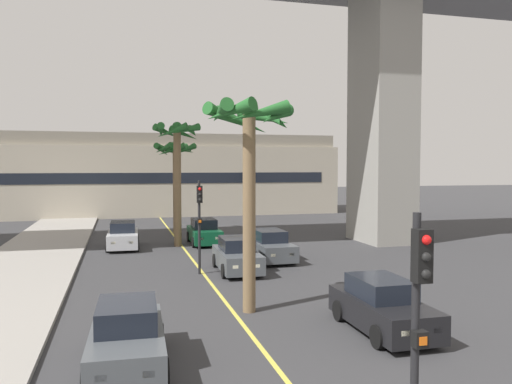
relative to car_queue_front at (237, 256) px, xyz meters
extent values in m
cube|color=#DBCC4C|center=(-1.57, 0.67, -0.72)|extent=(0.14, 56.00, 0.01)
cube|color=gray|center=(11.02, 6.84, 7.27)|extent=(2.80, 4.40, 15.98)
cube|color=#BCB29E|center=(-1.57, 29.75, 2.65)|extent=(35.92, 8.00, 6.74)
cube|color=gray|center=(-1.57, 29.75, 6.62)|extent=(35.20, 7.20, 1.20)
cube|color=black|center=(-1.57, 25.73, 2.99)|extent=(32.33, 0.04, 1.00)
cube|color=#4C5156|center=(0.00, -0.03, -0.14)|extent=(1.82, 4.15, 0.80)
cube|color=black|center=(0.00, 0.12, 0.54)|extent=(1.45, 2.09, 0.60)
cube|color=#F2EDCC|center=(0.41, -2.05, -0.09)|extent=(0.24, 0.09, 0.14)
cube|color=#F2EDCC|center=(-0.53, -2.03, -0.09)|extent=(0.24, 0.09, 0.14)
cylinder|color=black|center=(0.77, -1.33, -0.40)|extent=(0.24, 0.65, 0.64)
cylinder|color=black|center=(-0.84, -1.28, -0.40)|extent=(0.24, 0.65, 0.64)
cylinder|color=black|center=(0.84, 1.22, -0.40)|extent=(0.24, 0.65, 0.64)
cylinder|color=black|center=(-0.77, 1.26, -0.40)|extent=(0.24, 0.65, 0.64)
cube|color=#B7BABF|center=(-5.03, 8.21, -0.14)|extent=(1.81, 4.14, 0.80)
cube|color=black|center=(-5.03, 8.36, 0.54)|extent=(1.45, 2.09, 0.60)
cube|color=#F2EDCC|center=(-4.62, 6.19, -0.09)|extent=(0.24, 0.09, 0.14)
cube|color=#F2EDCC|center=(-5.55, 6.22, -0.09)|extent=(0.24, 0.09, 0.14)
cylinder|color=black|center=(-4.26, 6.92, -0.40)|extent=(0.24, 0.65, 0.64)
cylinder|color=black|center=(-5.87, 6.96, -0.40)|extent=(0.24, 0.65, 0.64)
cylinder|color=black|center=(-4.19, 9.46, -0.40)|extent=(0.24, 0.65, 0.64)
cylinder|color=black|center=(-5.80, 9.50, -0.40)|extent=(0.24, 0.65, 0.64)
cube|color=#4C5156|center=(2.26, 2.28, -0.14)|extent=(1.76, 4.12, 0.80)
cube|color=black|center=(2.25, 2.43, 0.54)|extent=(1.42, 2.07, 0.60)
cube|color=#F2EDCC|center=(2.75, 0.28, -0.09)|extent=(0.24, 0.08, 0.14)
cube|color=#F2EDCC|center=(1.82, 0.27, -0.09)|extent=(0.24, 0.08, 0.14)
cylinder|color=black|center=(3.08, 1.02, -0.40)|extent=(0.23, 0.64, 0.64)
cylinder|color=black|center=(1.47, 1.00, -0.40)|extent=(0.23, 0.64, 0.64)
cylinder|color=black|center=(3.05, 3.56, -0.40)|extent=(0.23, 0.64, 0.64)
cylinder|color=black|center=(1.43, 3.54, -0.40)|extent=(0.23, 0.64, 0.64)
cube|color=#0C4728|center=(-0.13, 8.65, -0.14)|extent=(1.74, 4.12, 0.80)
cube|color=black|center=(-0.12, 8.80, 0.54)|extent=(1.41, 2.06, 0.60)
cube|color=#F2EDCC|center=(0.32, 6.64, -0.09)|extent=(0.24, 0.08, 0.14)
cube|color=#F2EDCC|center=(-0.61, 6.65, -0.09)|extent=(0.24, 0.08, 0.14)
cylinder|color=black|center=(0.67, 7.38, -0.40)|extent=(0.23, 0.64, 0.64)
cylinder|color=black|center=(-0.94, 7.39, -0.40)|extent=(0.23, 0.64, 0.64)
cylinder|color=black|center=(0.69, 9.92, -0.40)|extent=(0.23, 0.64, 0.64)
cylinder|color=black|center=(-0.92, 9.93, -0.40)|extent=(0.23, 0.64, 0.64)
cube|color=#4C5156|center=(-5.04, -10.36, -0.14)|extent=(1.84, 4.16, 0.80)
cube|color=black|center=(-5.04, -10.21, 0.54)|extent=(1.46, 2.10, 0.60)
cube|color=#F2EDCC|center=(-4.65, -12.39, -0.09)|extent=(0.24, 0.09, 0.14)
cube|color=#F2EDCC|center=(-5.58, -12.36, -0.09)|extent=(0.24, 0.09, 0.14)
cylinder|color=black|center=(-4.28, -11.66, -0.40)|extent=(0.24, 0.65, 0.64)
cylinder|color=black|center=(-5.90, -11.61, -0.40)|extent=(0.24, 0.65, 0.64)
cylinder|color=black|center=(-4.19, -9.12, -0.40)|extent=(0.24, 0.65, 0.64)
cylinder|color=black|center=(-5.81, -9.07, -0.40)|extent=(0.24, 0.65, 0.64)
cube|color=black|center=(2.25, -9.45, -0.14)|extent=(1.73, 4.11, 0.80)
cube|color=black|center=(2.25, -9.30, 0.54)|extent=(1.41, 2.06, 0.60)
cube|color=#F2EDCC|center=(2.70, -11.46, -0.09)|extent=(0.24, 0.08, 0.14)
cube|color=#F2EDCC|center=(1.77, -11.46, -0.09)|extent=(0.24, 0.08, 0.14)
cylinder|color=black|center=(3.05, -10.73, -0.40)|extent=(0.22, 0.64, 0.64)
cylinder|color=black|center=(1.43, -10.72, -0.40)|extent=(0.22, 0.64, 0.64)
cylinder|color=black|center=(3.07, -8.18, -0.40)|extent=(0.22, 0.64, 0.64)
cylinder|color=black|center=(1.45, -8.17, -0.40)|extent=(0.22, 0.64, 0.64)
cylinder|color=black|center=(-1.07, -16.40, 1.38)|extent=(0.12, 0.12, 4.20)
cube|color=black|center=(-1.07, -16.54, 2.88)|extent=(0.24, 0.20, 0.76)
sphere|color=red|center=(-1.07, -16.64, 3.12)|extent=(0.14, 0.14, 0.14)
sphere|color=black|center=(-1.07, -16.64, 2.88)|extent=(0.14, 0.14, 0.14)
sphere|color=black|center=(-1.07, -16.64, 2.64)|extent=(0.14, 0.14, 0.14)
cube|color=black|center=(-1.07, -16.52, 1.68)|extent=(0.20, 0.16, 0.24)
cube|color=orange|center=(-1.07, -16.60, 1.68)|extent=(0.12, 0.03, 0.12)
cylinder|color=black|center=(-1.75, -0.10, 1.38)|extent=(0.12, 0.12, 4.20)
cube|color=black|center=(-1.75, -0.24, 2.88)|extent=(0.24, 0.20, 0.76)
sphere|color=red|center=(-1.75, -0.34, 3.12)|extent=(0.14, 0.14, 0.14)
sphere|color=black|center=(-1.75, -0.34, 2.88)|extent=(0.14, 0.14, 0.14)
sphere|color=black|center=(-1.75, -0.34, 2.64)|extent=(0.14, 0.14, 0.14)
cube|color=black|center=(-1.75, -0.22, 1.68)|extent=(0.20, 0.16, 0.24)
cube|color=orange|center=(-1.75, -0.30, 1.68)|extent=(0.12, 0.03, 0.12)
cylinder|color=brown|center=(-1.31, 14.28, 2.36)|extent=(0.33, 0.33, 6.15)
sphere|color=#236028|center=(-1.31, 14.28, 5.58)|extent=(0.60, 0.60, 0.60)
cone|color=#236028|center=(-0.32, 14.39, 5.35)|extent=(0.65, 2.09, 0.88)
cone|color=#236028|center=(-0.73, 15.10, 5.33)|extent=(1.92, 1.55, 0.92)
cone|color=#236028|center=(-1.62, 15.24, 5.25)|extent=(2.08, 1.03, 1.05)
cone|color=#236028|center=(-2.19, 14.77, 5.24)|extent=(1.38, 2.00, 1.06)
cone|color=#236028|center=(-2.19, 13.80, 5.33)|extent=(1.37, 2.01, 0.92)
cone|color=#236028|center=(-1.65, 13.34, 5.23)|extent=(2.07, 1.10, 1.09)
cone|color=#236028|center=(-0.66, 13.53, 5.27)|extent=(1.83, 1.68, 1.02)
cylinder|color=brown|center=(-1.05, -6.47, 2.57)|extent=(0.43, 0.43, 6.59)
sphere|color=#236028|center=(-1.05, -6.47, 6.02)|extent=(0.60, 0.60, 0.60)
cone|color=#236028|center=(-0.08, -6.41, 5.67)|extent=(0.56, 2.00, 1.08)
cone|color=#236028|center=(-0.35, -5.79, 5.79)|extent=(1.70, 1.74, 0.88)
cone|color=#236028|center=(-1.09, -5.50, 5.65)|extent=(1.99, 0.52, 1.10)
cone|color=#236028|center=(-1.65, -5.71, 5.81)|extent=(1.83, 1.59, 0.84)
cone|color=#236028|center=(-2.02, -6.51, 5.84)|extent=(0.52, 2.01, 0.79)
cone|color=#236028|center=(-1.83, -7.05, 5.83)|extent=(1.54, 1.86, 0.80)
cone|color=#236028|center=(-0.95, -7.44, 5.78)|extent=(2.03, 0.64, 0.89)
cone|color=#236028|center=(-0.33, -7.13, 5.73)|extent=(1.66, 1.77, 0.97)
cylinder|color=brown|center=(-1.81, 8.15, 2.80)|extent=(0.45, 0.45, 7.04)
sphere|color=#236028|center=(-1.81, 8.15, 6.47)|extent=(0.60, 0.60, 0.60)
cone|color=#236028|center=(-0.87, 8.20, 6.18)|extent=(0.55, 1.96, 0.97)
cone|color=#236028|center=(-1.32, 8.96, 6.10)|extent=(1.87, 1.37, 1.09)
cone|color=#236028|center=(-2.38, 8.91, 6.18)|extent=(1.82, 1.50, 0.97)
cone|color=#236028|center=(-2.76, 8.22, 6.20)|extent=(0.58, 1.97, 0.94)
cone|color=#236028|center=(-2.18, 7.28, 6.14)|extent=(1.95, 1.15, 1.04)
cone|color=#236028|center=(-1.42, 7.29, 6.23)|extent=(1.95, 1.21, 0.89)
camera|label=1|loc=(-5.17, -22.88, 4.15)|focal=36.09mm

